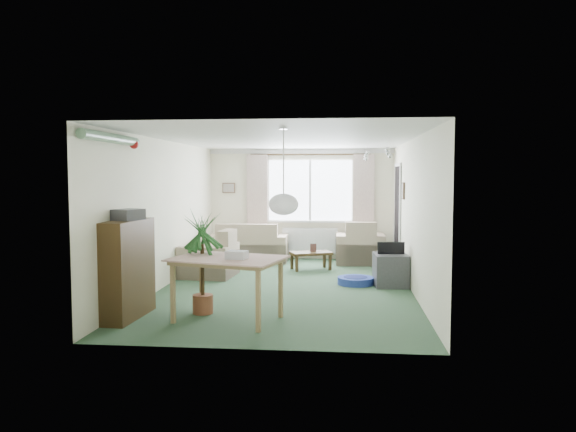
# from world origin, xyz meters

# --- Properties ---
(ground) EXTENTS (6.50, 6.50, 0.00)m
(ground) POSITION_xyz_m (0.00, 0.00, 0.00)
(ground) COLOR #2D4B33
(window) EXTENTS (1.80, 0.03, 1.30)m
(window) POSITION_xyz_m (0.20, 3.23, 1.50)
(window) COLOR white
(curtain_rod) EXTENTS (2.60, 0.03, 0.03)m
(curtain_rod) POSITION_xyz_m (0.20, 3.15, 2.27)
(curtain_rod) COLOR black
(curtain_left) EXTENTS (0.45, 0.08, 2.00)m
(curtain_left) POSITION_xyz_m (-0.95, 3.13, 1.27)
(curtain_left) COLOR beige
(curtain_right) EXTENTS (0.45, 0.08, 2.00)m
(curtain_right) POSITION_xyz_m (1.35, 3.13, 1.27)
(curtain_right) COLOR beige
(radiator) EXTENTS (1.20, 0.10, 0.55)m
(radiator) POSITION_xyz_m (0.20, 3.19, 0.40)
(radiator) COLOR white
(doorway) EXTENTS (0.03, 0.95, 2.00)m
(doorway) POSITION_xyz_m (1.99, 2.20, 1.00)
(doorway) COLOR black
(pendant_lamp) EXTENTS (0.36, 0.36, 0.36)m
(pendant_lamp) POSITION_xyz_m (0.20, -2.30, 1.48)
(pendant_lamp) COLOR white
(tinsel_garland) EXTENTS (1.60, 1.60, 0.12)m
(tinsel_garland) POSITION_xyz_m (-1.92, -2.30, 2.28)
(tinsel_garland) COLOR #196626
(bauble_cluster_a) EXTENTS (0.20, 0.20, 0.20)m
(bauble_cluster_a) POSITION_xyz_m (1.30, 0.90, 2.22)
(bauble_cluster_a) COLOR silver
(bauble_cluster_b) EXTENTS (0.20, 0.20, 0.20)m
(bauble_cluster_b) POSITION_xyz_m (1.60, -0.30, 2.22)
(bauble_cluster_b) COLOR silver
(wall_picture_back) EXTENTS (0.28, 0.03, 0.22)m
(wall_picture_back) POSITION_xyz_m (-1.60, 3.23, 1.55)
(wall_picture_back) COLOR brown
(wall_picture_right) EXTENTS (0.03, 0.24, 0.30)m
(wall_picture_right) POSITION_xyz_m (1.98, 1.20, 1.55)
(wall_picture_right) COLOR brown
(sofa) EXTENTS (1.67, 0.93, 0.82)m
(sofa) POSITION_xyz_m (-1.08, 2.75, 0.41)
(sofa) COLOR #B8A88B
(sofa) RESTS_ON ground
(armchair_corner) EXTENTS (1.01, 0.96, 0.89)m
(armchair_corner) POSITION_xyz_m (1.27, 2.73, 0.44)
(armchair_corner) COLOR beige
(armchair_corner) RESTS_ON ground
(armchair_left) EXTENTS (0.96, 1.01, 0.85)m
(armchair_left) POSITION_xyz_m (-1.50, 0.92, 0.42)
(armchair_left) COLOR beige
(armchair_left) RESTS_ON ground
(coffee_table) EXTENTS (0.88, 0.68, 0.35)m
(coffee_table) POSITION_xyz_m (0.30, 1.81, 0.17)
(coffee_table) COLOR black
(coffee_table) RESTS_ON ground
(photo_frame) EXTENTS (0.12, 0.03, 0.16)m
(photo_frame) POSITION_xyz_m (0.35, 1.80, 0.43)
(photo_frame) COLOR #513129
(photo_frame) RESTS_ON coffee_table
(bookshelf) EXTENTS (0.40, 1.05, 1.26)m
(bookshelf) POSITION_xyz_m (-1.84, -2.09, 0.63)
(bookshelf) COLOR black
(bookshelf) RESTS_ON ground
(hifi_box) EXTENTS (0.38, 0.42, 0.14)m
(hifi_box) POSITION_xyz_m (-1.81, -2.09, 1.33)
(hifi_box) COLOR #3C3C41
(hifi_box) RESTS_ON bookshelf
(houseplant) EXTENTS (0.60, 0.60, 1.35)m
(houseplant) POSITION_xyz_m (-0.93, -1.79, 0.67)
(houseplant) COLOR #256623
(houseplant) RESTS_ON ground
(dining_table) EXTENTS (1.41, 1.12, 0.78)m
(dining_table) POSITION_xyz_m (-0.53, -2.10, 0.39)
(dining_table) COLOR #A97E5C
(dining_table) RESTS_ON ground
(gift_box) EXTENTS (0.28, 0.23, 0.12)m
(gift_box) POSITION_xyz_m (-0.39, -2.19, 0.84)
(gift_box) COLOR white
(gift_box) RESTS_ON dining_table
(tv_cube) EXTENTS (0.57, 0.62, 0.53)m
(tv_cube) POSITION_xyz_m (1.70, 0.32, 0.27)
(tv_cube) COLOR #37363B
(tv_cube) RESTS_ON ground
(pet_bed) EXTENTS (0.75, 0.75, 0.12)m
(pet_bed) POSITION_xyz_m (1.13, 0.41, 0.06)
(pet_bed) COLOR navy
(pet_bed) RESTS_ON ground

